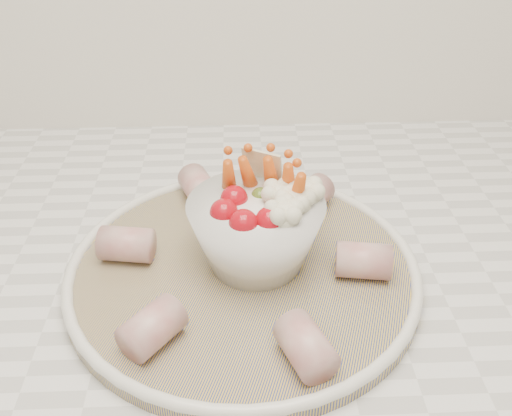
{
  "coord_description": "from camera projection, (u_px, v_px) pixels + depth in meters",
  "views": [
    {
      "loc": [
        0.13,
        0.92,
        1.32
      ],
      "look_at": [
        0.15,
        1.39,
        1.0
      ],
      "focal_mm": 40.0,
      "sensor_mm": 36.0,
      "label": 1
    }
  ],
  "objects": [
    {
      "name": "serving_platter",
      "position": [
        243.0,
        269.0,
        0.6
      ],
      "size": [
        0.46,
        0.46,
        0.02
      ],
      "color": "navy",
      "rests_on": "kitchen_counter"
    },
    {
      "name": "veggie_bowl",
      "position": [
        258.0,
        227.0,
        0.58
      ],
      "size": [
        0.14,
        0.14,
        0.11
      ],
      "color": "white",
      "rests_on": "serving_platter"
    },
    {
      "name": "cured_meat_rolls",
      "position": [
        243.0,
        252.0,
        0.59
      ],
      "size": [
        0.3,
        0.32,
        0.04
      ],
      "color": "#A94D4D",
      "rests_on": "serving_platter"
    }
  ]
}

